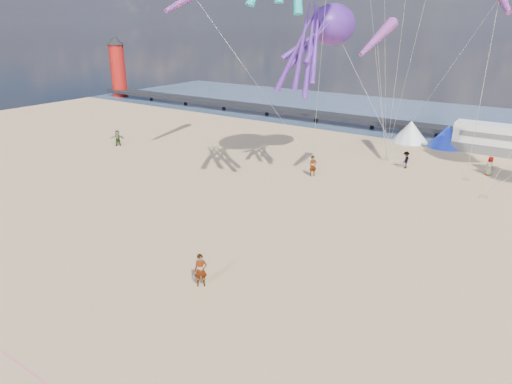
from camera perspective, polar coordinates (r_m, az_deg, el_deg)
The scene contains 19 objects.
ground at distance 21.23m, azimuth -9.62°, elevation -17.12°, with size 120.00×120.00×0.00m, color tan.
water at distance 69.05m, azimuth 23.83°, elevation 8.09°, with size 120.00×120.00×0.00m, color #384C6B.
pier at distance 69.71m, azimuth -1.43°, elevation 10.73°, with size 60.00×3.00×0.50m, color black.
lighthouse at distance 88.43m, azimuth -16.85°, elevation 14.27°, with size 2.60×2.60×9.00m, color #A5140F.
motorhome_0 at distance 53.34m, azimuth 27.04°, elevation 5.99°, with size 6.60×2.50×3.00m, color silver.
tent_white at distance 54.90m, azimuth 18.75°, elevation 7.18°, with size 4.00×4.00×2.40m, color white.
tent_blue at distance 54.01m, azimuth 22.82°, elevation 6.46°, with size 4.00×4.00×2.40m, color #1933CC.
standing_person at distance 23.90m, azimuth -6.91°, elevation -9.68°, with size 0.66×0.43×1.81m, color tan.
beachgoer_0 at distance 45.55m, azimuth 27.19°, elevation 2.92°, with size 0.62×0.40×1.69m, color #7F6659.
beachgoer_2 at distance 44.71m, azimuth 18.22°, elevation 3.84°, with size 0.78×0.61×1.61m, color #7F6659.
beachgoer_4 at distance 52.57m, azimuth -16.92°, elevation 6.46°, with size 1.02×0.42×1.74m, color #7F6659.
beachgoer_5 at distance 40.56m, azimuth 7.13°, elevation 3.25°, with size 1.71×0.54×1.84m, color #7F6659.
sandbag_a at distance 44.25m, azimuth 7.04°, elevation 3.63°, with size 0.50×0.35×0.22m, color gray.
sandbag_b at distance 45.09m, azimuth 17.71°, elevation 3.11°, with size 0.50×0.35×0.22m, color gray.
sandbag_c at distance 39.61m, azimuth 26.60°, elevation -0.52°, with size 0.50×0.35×0.22m, color gray.
sandbag_d at distance 43.25m, azimuth 24.77°, elevation 1.44°, with size 0.50×0.35×0.22m, color gray.
sandbag_e at distance 46.89m, azimuth 15.94°, elevation 3.95°, with size 0.50×0.35×0.22m, color gray.
kite_octopus_purple at distance 41.63m, azimuth 9.61°, elevation 19.93°, with size 3.58×8.35×9.54m, color #4E208B, non-canonical shape.
windsock_right at distance 34.90m, azimuth 14.90°, elevation 18.07°, with size 0.90×4.39×4.39m, color red, non-canonical shape.
Camera 1 is at (12.13, -11.75, 12.88)m, focal length 32.00 mm.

